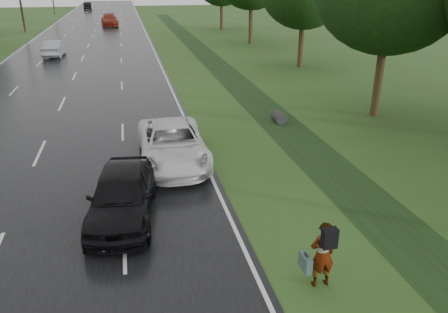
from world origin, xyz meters
The scene contains 11 objects.
road centered at (0.00, 45.00, 0.02)m, with size 14.00×180.00×0.04m, color black.
edge_stripe_east centered at (6.75, 45.00, 0.04)m, with size 0.12×180.00×0.01m, color silver.
edge_stripe_west centered at (-6.75, 45.00, 0.04)m, with size 0.12×180.00×0.01m, color silver.
center_line centered at (0.00, 45.00, 0.04)m, with size 0.12×180.00×0.01m, color silver.
drainage_ditch centered at (11.50, 18.71, 0.04)m, with size 2.20×120.00×0.56m.
pedestrian centered at (8.18, -2.64, 0.91)m, with size 0.80×0.70×1.76m.
white_pickup centered at (5.50, 5.77, 0.83)m, with size 2.61×5.66×1.57m, color white.
dark_sedan centered at (3.50, 1.67, 0.84)m, with size 1.89×4.70×1.60m, color black.
silver_sedan centered at (-2.62, 33.58, 0.79)m, with size 1.58×4.54×1.50m, color gray.
far_car_red centered at (1.92, 60.41, 0.88)m, with size 2.36×5.81×1.69m, color maroon.
far_car_dark centered at (-3.70, 97.76, 0.82)m, with size 1.65×4.74×1.56m, color black.
Camera 1 is at (4.00, -10.70, 7.07)m, focal length 35.00 mm.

